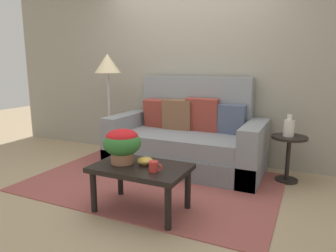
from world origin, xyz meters
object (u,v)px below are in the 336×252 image
at_px(couch, 187,141).
at_px(snack_bowl, 145,161).
at_px(potted_plant, 122,143).
at_px(coffee_mug, 154,166).
at_px(coffee_table, 141,173).
at_px(floor_lamp, 108,71).
at_px(table_vase, 289,128).
at_px(side_table, 288,150).

distance_m(couch, snack_bowl, 1.32).
height_order(couch, potted_plant, couch).
bearing_deg(snack_bowl, coffee_mug, -39.22).
height_order(coffee_table, floor_lamp, floor_lamp).
height_order(potted_plant, snack_bowl, potted_plant).
height_order(coffee_table, snack_bowl, snack_bowl).
relative_size(coffee_table, coffee_mug, 6.88).
distance_m(couch, floor_lamp, 1.49).
bearing_deg(table_vase, snack_bowl, -130.42).
bearing_deg(side_table, coffee_mug, -123.86).
height_order(couch, floor_lamp, floor_lamp).
relative_size(coffee_mug, snack_bowl, 0.87).
distance_m(potted_plant, snack_bowl, 0.27).
bearing_deg(couch, coffee_mug, -79.33).
bearing_deg(potted_plant, coffee_mug, -13.19).
bearing_deg(couch, snack_bowl, -85.11).
bearing_deg(floor_lamp, coffee_table, -45.64).
relative_size(coffee_table, table_vase, 3.48).
relative_size(side_table, floor_lamp, 0.36).
distance_m(couch, coffee_mug, 1.47).
height_order(side_table, floor_lamp, floor_lamp).
xyz_separation_m(couch, side_table, (1.25, 0.02, 0.02)).
xyz_separation_m(couch, potted_plant, (-0.10, -1.35, 0.27)).
xyz_separation_m(couch, snack_bowl, (0.11, -1.31, 0.12)).
relative_size(coffee_mug, table_vase, 0.51).
distance_m(side_table, coffee_mug, 1.76).
bearing_deg(table_vase, couch, -179.55).
bearing_deg(floor_lamp, snack_bowl, -44.22).
distance_m(side_table, snack_bowl, 1.76).
distance_m(coffee_table, side_table, 1.80).
height_order(couch, snack_bowl, couch).
bearing_deg(side_table, couch, -179.15).
relative_size(couch, table_vase, 7.93).
relative_size(potted_plant, table_vase, 1.40).
xyz_separation_m(side_table, table_vase, (-0.01, -0.01, 0.27)).
height_order(couch, coffee_table, couch).
bearing_deg(coffee_table, side_table, 49.77).
distance_m(coffee_mug, snack_bowl, 0.21).
relative_size(couch, floor_lamp, 1.32).
bearing_deg(coffee_mug, floor_lamp, 136.29).
bearing_deg(table_vase, potted_plant, -134.55).
distance_m(couch, potted_plant, 1.39).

